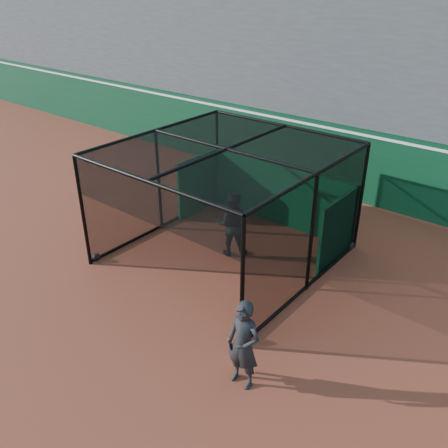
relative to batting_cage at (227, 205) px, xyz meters
The scene contains 6 objects.
ground 3.12m from the batting_cage, 97.79° to the right, with size 120.00×120.00×0.00m, color brown.
outfield_wall 5.83m from the batting_cage, 93.61° to the left, with size 50.00×0.50×2.50m.
grandstand 10.04m from the batting_cage, 92.19° to the left, with size 50.00×7.85×8.95m.
batting_cage is the anchor object (origin of this frame).
batter 0.65m from the batting_cage, 73.16° to the left, with size 0.89×0.69×1.83m, color black.
on_deck_player 4.74m from the batting_cage, 47.35° to the right, with size 0.69×0.47×1.85m.
Camera 1 is at (7.48, -6.15, 6.93)m, focal length 38.00 mm.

